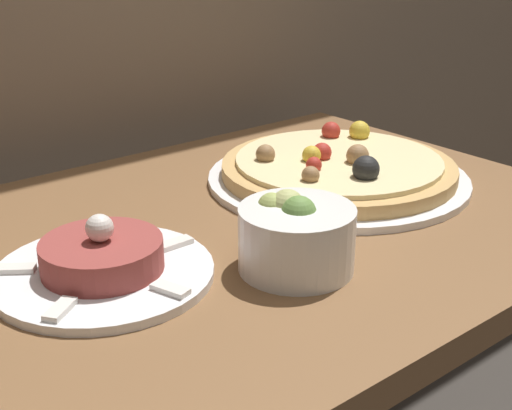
{
  "coord_description": "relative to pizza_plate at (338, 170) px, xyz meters",
  "views": [
    {
      "loc": [
        -0.42,
        -0.31,
        1.12
      ],
      "look_at": [
        0.07,
        0.28,
        0.8
      ],
      "focal_mm": 50.0,
      "sensor_mm": 36.0,
      "label": 1
    }
  ],
  "objects": [
    {
      "name": "tartare_plate",
      "position": [
        -0.4,
        -0.05,
        -0.0
      ],
      "size": [
        0.23,
        0.23,
        0.07
      ],
      "color": "white",
      "rests_on": "dining_table"
    },
    {
      "name": "small_bowl",
      "position": [
        -0.23,
        -0.16,
        0.02
      ],
      "size": [
        0.12,
        0.12,
        0.08
      ],
      "color": "white",
      "rests_on": "dining_table"
    },
    {
      "name": "dining_table",
      "position": [
        -0.28,
        -0.03,
        -0.15
      ],
      "size": [
        1.05,
        0.65,
        0.76
      ],
      "color": "brown",
      "rests_on": "ground_plane"
    },
    {
      "name": "pizza_plate",
      "position": [
        0.0,
        0.0,
        0.0
      ],
      "size": [
        0.37,
        0.37,
        0.06
      ],
      "color": "white",
      "rests_on": "dining_table"
    }
  ]
}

